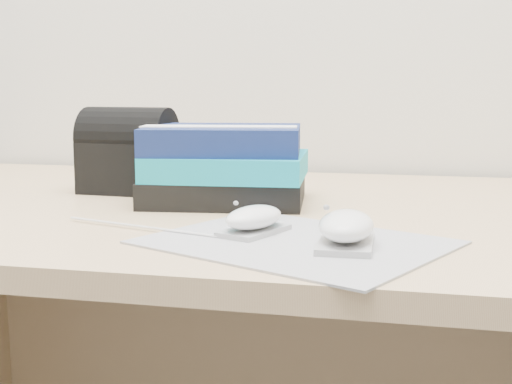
% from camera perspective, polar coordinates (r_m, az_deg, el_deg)
% --- Properties ---
extents(desk, '(1.60, 0.80, 0.73)m').
position_cam_1_polar(desk, '(1.16, 5.66, -12.15)').
color(desk, tan).
rests_on(desk, ground).
extents(mousepad, '(0.39, 0.36, 0.00)m').
position_cam_1_polar(mousepad, '(0.81, 3.22, -4.05)').
color(mousepad, gray).
rests_on(mousepad, desk).
extents(mouse_rear, '(0.08, 0.10, 0.04)m').
position_cam_1_polar(mouse_rear, '(0.85, -0.18, -2.23)').
color(mouse_rear, '#A6A6A8').
rests_on(mouse_rear, mousepad).
extents(mouse_front, '(0.06, 0.11, 0.05)m').
position_cam_1_polar(mouse_front, '(0.79, 7.23, -2.92)').
color(mouse_front, '#A5A5A7').
rests_on(mouse_front, mousepad).
extents(usb_cable, '(0.23, 0.07, 0.00)m').
position_cam_1_polar(usb_cable, '(0.89, -8.95, -2.79)').
color(usb_cable, white).
rests_on(usb_cable, mousepad).
extents(book_stack, '(0.26, 0.22, 0.12)m').
position_cam_1_polar(book_stack, '(1.08, -2.47, 2.17)').
color(book_stack, black).
rests_on(book_stack, desk).
extents(pouch, '(0.15, 0.11, 0.14)m').
position_cam_1_polar(pouch, '(1.19, -10.17, 3.25)').
color(pouch, black).
rests_on(pouch, desk).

